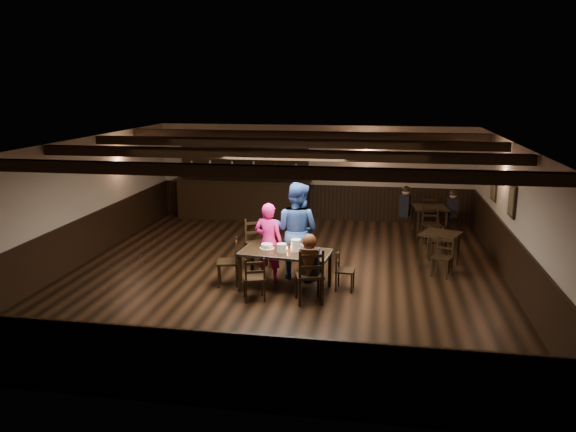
% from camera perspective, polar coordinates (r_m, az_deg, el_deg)
% --- Properties ---
extents(ground, '(10.00, 10.00, 0.00)m').
position_cam_1_polar(ground, '(11.67, -0.44, -5.91)').
color(ground, black).
rests_on(ground, ground).
extents(room_shell, '(9.02, 10.02, 2.71)m').
position_cam_1_polar(room_shell, '(11.25, -0.37, 2.58)').
color(room_shell, '#BAAD9A').
rests_on(room_shell, ground).
extents(dining_table, '(1.78, 1.02, 0.75)m').
position_cam_1_polar(dining_table, '(10.63, -0.27, -3.98)').
color(dining_table, black).
rests_on(dining_table, ground).
extents(chair_near_left, '(0.49, 0.48, 0.83)m').
position_cam_1_polar(chair_near_left, '(10.13, -3.41, -6.07)').
color(chair_near_left, black).
rests_on(chair_near_left, ground).
extents(chair_near_right, '(0.59, 0.58, 1.02)m').
position_cam_1_polar(chair_near_right, '(9.97, 2.27, -5.70)').
color(chair_near_right, black).
rests_on(chair_near_right, ground).
extents(chair_end_left, '(0.49, 0.51, 0.92)m').
position_cam_1_polar(chair_end_left, '(10.97, -5.74, -4.28)').
color(chair_end_left, black).
rests_on(chair_end_left, ground).
extents(chair_end_right, '(0.37, 0.39, 0.78)m').
position_cam_1_polar(chair_end_right, '(10.72, 5.48, -5.16)').
color(chair_end_right, black).
rests_on(chair_end_right, ground).
extents(chair_far_pushed, '(0.65, 0.64, 1.03)m').
position_cam_1_polar(chair_far_pushed, '(12.04, -3.24, -2.32)').
color(chair_far_pushed, black).
rests_on(chair_far_pushed, ground).
extents(woman_pink, '(0.62, 0.45, 1.58)m').
position_cam_1_polar(woman_pink, '(11.10, -1.99, -2.66)').
color(woman_pink, '#F82996').
rests_on(woman_pink, ground).
extents(man_blue, '(1.15, 1.03, 1.96)m').
position_cam_1_polar(man_blue, '(11.20, 0.90, -1.49)').
color(man_blue, navy).
rests_on(man_blue, ground).
extents(seated_person, '(0.34, 0.52, 0.84)m').
position_cam_1_polar(seated_person, '(9.95, 2.18, -4.25)').
color(seated_person, black).
rests_on(seated_person, ground).
extents(cake, '(0.28, 0.28, 0.09)m').
position_cam_1_polar(cake, '(10.80, -2.15, -3.09)').
color(cake, white).
rests_on(cake, dining_table).
extents(plate_stack_a, '(0.18, 0.18, 0.17)m').
position_cam_1_polar(plate_stack_a, '(10.52, -0.63, -3.27)').
color(plate_stack_a, white).
rests_on(plate_stack_a, dining_table).
extents(plate_stack_b, '(0.19, 0.19, 0.23)m').
position_cam_1_polar(plate_stack_b, '(10.60, 0.81, -2.98)').
color(plate_stack_b, white).
rests_on(plate_stack_b, dining_table).
extents(tea_light, '(0.05, 0.05, 0.06)m').
position_cam_1_polar(tea_light, '(10.66, -0.16, -3.39)').
color(tea_light, '#A5A8AD').
rests_on(tea_light, dining_table).
extents(salt_shaker, '(0.04, 0.04, 0.10)m').
position_cam_1_polar(salt_shaker, '(10.46, 1.17, -3.58)').
color(salt_shaker, silver).
rests_on(salt_shaker, dining_table).
extents(pepper_shaker, '(0.04, 0.04, 0.10)m').
position_cam_1_polar(pepper_shaker, '(10.43, 1.77, -3.64)').
color(pepper_shaker, '#A5A8AD').
rests_on(pepper_shaker, dining_table).
extents(drink_glass, '(0.08, 0.08, 0.12)m').
position_cam_1_polar(drink_glass, '(10.63, 1.48, -3.23)').
color(drink_glass, silver).
rests_on(drink_glass, dining_table).
extents(menu_red, '(0.34, 0.29, 0.00)m').
position_cam_1_polar(menu_red, '(10.42, 2.17, -3.92)').
color(menu_red, maroon).
rests_on(menu_red, dining_table).
extents(menu_blue, '(0.41, 0.39, 0.00)m').
position_cam_1_polar(menu_blue, '(10.58, 2.64, -3.65)').
color(menu_blue, '#111555').
rests_on(menu_blue, dining_table).
extents(bar_counter, '(3.96, 0.70, 2.20)m').
position_cam_1_polar(bar_counter, '(16.35, -4.58, 2.29)').
color(bar_counter, black).
rests_on(bar_counter, ground).
extents(back_table_a, '(0.98, 0.98, 0.75)m').
position_cam_1_polar(back_table_a, '(12.36, 15.23, -2.15)').
color(back_table_a, black).
rests_on(back_table_a, ground).
extents(back_table_b, '(0.96, 0.96, 0.75)m').
position_cam_1_polar(back_table_b, '(14.91, 14.18, 0.55)').
color(back_table_b, black).
rests_on(back_table_b, ground).
extents(bg_patron_left, '(0.31, 0.43, 0.80)m').
position_cam_1_polar(bg_patron_left, '(14.89, 11.84, 1.51)').
color(bg_patron_left, black).
rests_on(bg_patron_left, ground).
extents(bg_patron_right, '(0.27, 0.37, 0.70)m').
position_cam_1_polar(bg_patron_right, '(15.12, 16.39, 1.22)').
color(bg_patron_right, black).
rests_on(bg_patron_right, ground).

